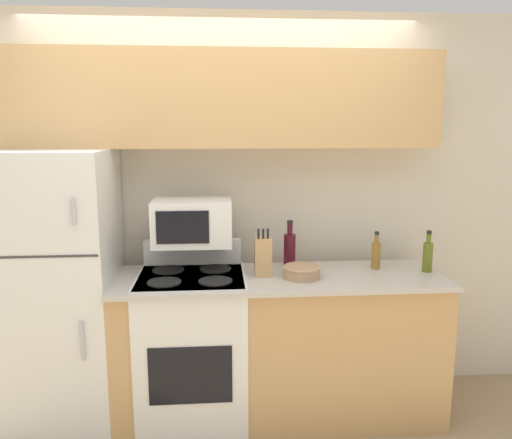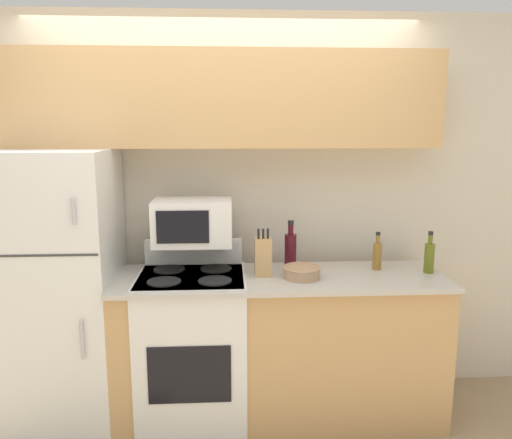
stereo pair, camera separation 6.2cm
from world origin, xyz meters
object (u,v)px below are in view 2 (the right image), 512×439
(stove, at_px, (193,347))
(bowl, at_px, (302,272))
(microwave, at_px, (193,222))
(bottle_vinegar, at_px, (377,255))
(knife_block, at_px, (263,257))
(bottle_wine_red, at_px, (290,249))
(bottle_olive_oil, at_px, (429,257))
(refrigerator, at_px, (61,290))

(stove, distance_m, bowl, 0.82)
(microwave, height_order, bottle_vinegar, microwave)
(microwave, xyz_separation_m, knife_block, (0.42, -0.12, -0.19))
(knife_block, distance_m, bowl, 0.25)
(bowl, bearing_deg, bottle_vinegar, 17.59)
(bottle_wine_red, bearing_deg, bottle_vinegar, -10.57)
(bottle_wine_red, bearing_deg, microwave, -172.82)
(stove, relative_size, knife_block, 3.78)
(bottle_wine_red, xyz_separation_m, bottle_olive_oil, (0.84, -0.19, -0.02))
(refrigerator, bearing_deg, bottle_olive_oil, -1.48)
(stove, relative_size, bottle_olive_oil, 4.26)
(knife_block, relative_size, bottle_vinegar, 1.22)
(refrigerator, distance_m, microwave, 0.90)
(knife_block, relative_size, bottle_olive_oil, 1.13)
(stove, bearing_deg, microwave, 86.42)
(bowl, bearing_deg, bottle_wine_red, 97.82)
(bottle_olive_oil, bearing_deg, refrigerator, 178.52)
(refrigerator, bearing_deg, bowl, -5.00)
(refrigerator, relative_size, knife_block, 5.80)
(knife_block, bearing_deg, bottle_vinegar, 7.70)
(refrigerator, height_order, bottle_vinegar, refrigerator)
(knife_block, xyz_separation_m, bowl, (0.23, -0.06, -0.08))
(stove, bearing_deg, refrigerator, 175.27)
(bowl, distance_m, bottle_olive_oil, 0.80)
(refrigerator, distance_m, knife_block, 1.24)
(knife_block, bearing_deg, refrigerator, 176.90)
(microwave, height_order, bowl, microwave)
(bottle_olive_oil, bearing_deg, knife_block, -179.54)
(stove, distance_m, knife_block, 0.71)
(knife_block, xyz_separation_m, bottle_vinegar, (0.73, 0.10, -0.02))
(microwave, distance_m, bowl, 0.73)
(knife_block, relative_size, bowl, 1.30)
(microwave, height_order, bottle_olive_oil, microwave)
(bottle_wine_red, relative_size, bottle_vinegar, 1.25)
(bottle_vinegar, height_order, bottle_olive_oil, bottle_olive_oil)
(refrigerator, xyz_separation_m, bowl, (1.45, -0.13, 0.13))
(knife_block, xyz_separation_m, bottle_olive_oil, (1.03, 0.01, -0.02))
(knife_block, height_order, bottle_wine_red, bottle_wine_red)
(bottle_wine_red, distance_m, bottle_vinegar, 0.55)
(knife_block, height_order, bowl, knife_block)
(refrigerator, relative_size, bottle_olive_oil, 6.52)
(stove, relative_size, bottle_wine_red, 3.69)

